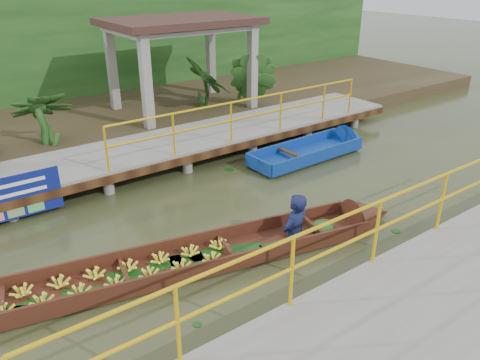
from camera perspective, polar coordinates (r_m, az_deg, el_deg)
ground at (r=8.98m, az=-3.23°, el=-6.11°), size 80.00×80.00×0.00m
land_strip at (r=15.26m, az=-18.89°, el=6.71°), size 30.00×8.00×0.45m
far_dock at (r=11.54m, az=-12.53°, el=3.18°), size 16.00×2.06×1.66m
near_dock at (r=7.07m, az=23.95°, el=-15.20°), size 18.00×2.40×1.73m
pavilion at (r=14.78m, az=-7.23°, el=17.59°), size 4.40×3.00×3.00m
foliage_backdrop at (r=17.23m, az=-22.43°, el=14.24°), size 30.00×0.80×4.00m
vendor_boat at (r=7.92m, az=-5.05°, el=-8.59°), size 8.69×2.63×2.09m
moored_blue_boat at (r=12.89m, az=10.91°, el=4.11°), size 3.78×1.10×0.90m
tropical_plants at (r=12.55m, az=-23.60°, el=6.85°), size 14.18×1.18×1.47m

